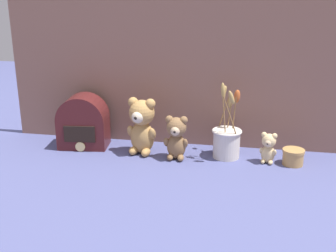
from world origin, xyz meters
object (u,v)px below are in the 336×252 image
at_px(vintage_radio, 83,124).
at_px(teddy_bear_medium, 176,137).
at_px(teddy_bear_small, 268,147).
at_px(flower_vase, 227,139).
at_px(decorative_tin_tall, 293,157).
at_px(teddy_bear_large, 142,125).

bearing_deg(vintage_radio, teddy_bear_medium, -9.14).
bearing_deg(teddy_bear_small, vintage_radio, 176.81).
xyz_separation_m(teddy_bear_small, flower_vase, (-0.16, 0.03, 0.01)).
distance_m(teddy_bear_small, flower_vase, 0.16).
bearing_deg(vintage_radio, flower_vase, -1.19).
bearing_deg(teddy_bear_small, decorative_tin_tall, 0.07).
bearing_deg(decorative_tin_tall, flower_vase, 173.31).
bearing_deg(teddy_bear_medium, teddy_bear_small, 3.75).
height_order(teddy_bear_large, vintage_radio, teddy_bear_large).
relative_size(teddy_bear_medium, vintage_radio, 0.79).
height_order(teddy_bear_small, flower_vase, flower_vase).
relative_size(teddy_bear_medium, teddy_bear_small, 1.44).
relative_size(teddy_bear_large, decorative_tin_tall, 2.79).
bearing_deg(teddy_bear_small, flower_vase, 169.39).
height_order(vintage_radio, decorative_tin_tall, vintage_radio).
height_order(flower_vase, vintage_radio, flower_vase).
distance_m(teddy_bear_medium, flower_vase, 0.20).
height_order(teddy_bear_medium, vintage_radio, vintage_radio).
bearing_deg(teddy_bear_medium, flower_vase, 15.36).
distance_m(teddy_bear_large, vintage_radio, 0.26).
relative_size(teddy_bear_small, flower_vase, 0.39).
height_order(teddy_bear_large, teddy_bear_medium, teddy_bear_large).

